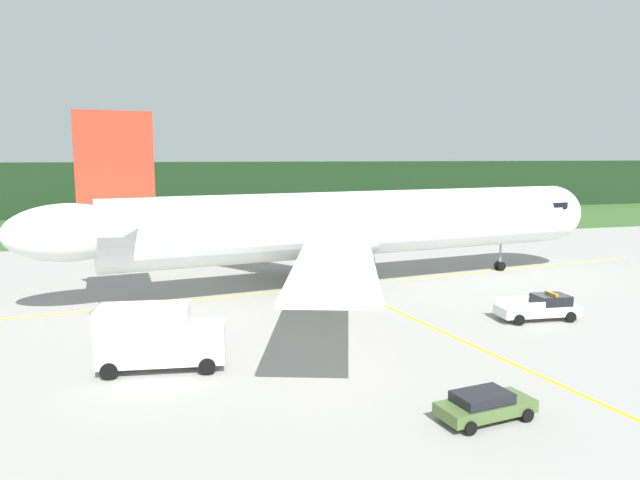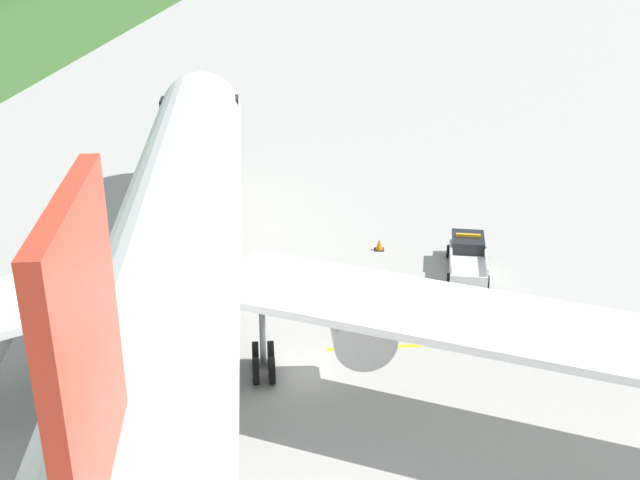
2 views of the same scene
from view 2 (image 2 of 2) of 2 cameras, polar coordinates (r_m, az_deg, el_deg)
name	(u,v)px [view 2 (image 2 of 2)]	position (r m, az deg, el deg)	size (l,w,h in m)	color
ground	(296,373)	(37.06, -1.71, -9.36)	(320.00, 320.00, 0.00)	#9C9895
taxiway_centerline_main	(186,342)	(39.92, -9.46, -7.11)	(69.63, 0.30, 0.01)	yellow
airliner	(177,243)	(37.04, -10.06, -0.23)	(54.21, 48.08, 14.82)	white
ops_pickup_truck	(468,256)	(46.91, 10.40, -1.12)	(5.91, 2.69, 1.94)	silver
apron_cone	(379,244)	(49.18, 4.22, -0.31)	(0.58, 0.58, 0.73)	black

